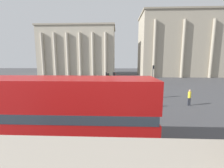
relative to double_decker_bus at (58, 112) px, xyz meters
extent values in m
cylinder|color=black|center=(3.61, 1.27, -1.78)|extent=(0.96, 0.22, 0.96)
cylinder|color=black|center=(3.61, -1.27, -1.78)|extent=(0.96, 0.22, 0.96)
cylinder|color=black|center=(-3.61, 1.27, -1.78)|extent=(0.96, 0.22, 0.96)
cube|color=#B71414|center=(0.00, 0.00, -0.96)|extent=(10.02, 2.55, 1.65)
cube|color=#2D3842|center=(0.00, 0.00, 0.09)|extent=(9.82, 2.57, 0.45)
cube|color=#B71414|center=(0.00, 0.00, 1.07)|extent=(10.02, 2.55, 1.50)
cube|color=#B2A893|center=(-11.00, 46.91, 5.83)|extent=(25.43, 11.32, 16.18)
cube|color=#A39984|center=(-11.00, 46.91, 14.17)|extent=(26.03, 11.92, 0.50)
cylinder|color=#B2A893|center=(-21.18, 40.79, 4.61)|extent=(0.90, 0.90, 13.75)
cylinder|color=#B2A893|center=(-17.11, 40.79, 4.61)|extent=(0.90, 0.90, 13.75)
cylinder|color=#B2A893|center=(-13.04, 40.79, 4.61)|extent=(0.90, 0.90, 13.75)
cylinder|color=#B2A893|center=(-8.97, 40.79, 4.61)|extent=(0.90, 0.90, 13.75)
cylinder|color=#B2A893|center=(-4.90, 40.79, 4.61)|extent=(0.90, 0.90, 13.75)
cylinder|color=#B2A893|center=(-0.83, 40.79, 4.61)|extent=(0.90, 0.90, 13.75)
cube|color=#A39984|center=(26.17, 44.91, 7.53)|extent=(30.94, 13.04, 19.58)
cube|color=gray|center=(26.17, 44.91, 17.56)|extent=(31.54, 13.64, 0.50)
cylinder|color=#A39984|center=(13.79, 37.94, 6.06)|extent=(0.90, 0.90, 16.64)
cylinder|color=#A39984|center=(22.04, 37.94, 6.06)|extent=(0.90, 0.90, 16.64)
cylinder|color=#A39984|center=(30.29, 37.94, 6.06)|extent=(0.90, 0.90, 16.64)
cylinder|color=black|center=(2.01, 6.75, -0.33)|extent=(0.12, 0.12, 3.87)
cube|color=black|center=(2.19, 6.75, 1.15)|extent=(0.20, 0.24, 0.70)
sphere|color=green|center=(2.30, 6.75, 1.30)|extent=(0.14, 0.14, 0.14)
cylinder|color=black|center=(2.44, 14.21, -0.56)|extent=(0.12, 0.12, 3.40)
cube|color=black|center=(2.62, 14.21, 0.69)|extent=(0.20, 0.24, 0.70)
sphere|color=red|center=(2.73, 14.21, 0.84)|extent=(0.14, 0.14, 0.14)
cylinder|color=black|center=(10.08, 22.90, -0.19)|extent=(0.12, 0.12, 4.14)
cube|color=black|center=(10.26, 22.90, 1.43)|extent=(0.20, 0.24, 0.70)
sphere|color=green|center=(10.37, 22.90, 1.58)|extent=(0.14, 0.14, 0.14)
cylinder|color=black|center=(0.82, 10.94, -1.96)|extent=(0.60, 0.18, 0.60)
cylinder|color=black|center=(0.82, 9.19, -1.96)|extent=(0.60, 0.18, 0.60)
cylinder|color=black|center=(-1.98, 10.94, -1.96)|extent=(0.60, 0.18, 0.60)
cylinder|color=black|center=(-1.98, 9.19, -1.96)|extent=(0.60, 0.18, 0.60)
cube|color=#19234C|center=(-0.58, 10.07, -1.69)|extent=(4.20, 1.75, 0.55)
cube|color=#2D3842|center=(-0.78, 10.07, -1.16)|extent=(1.89, 1.61, 0.50)
cylinder|color=#282B33|center=(8.89, 12.70, -1.83)|extent=(0.14, 0.14, 0.87)
cylinder|color=#282B33|center=(9.07, 12.70, -1.83)|extent=(0.14, 0.14, 0.87)
cylinder|color=#284799|center=(8.98, 12.70, -1.04)|extent=(0.32, 0.32, 0.69)
sphere|color=tan|center=(8.98, 12.70, -0.58)|extent=(0.24, 0.24, 0.24)
cylinder|color=#282B33|center=(-1.67, 26.99, -1.84)|extent=(0.14, 0.14, 0.85)
cylinder|color=#282B33|center=(-1.49, 26.99, -1.84)|extent=(0.14, 0.14, 0.85)
cylinder|color=#B22323|center=(-1.58, 26.99, -1.08)|extent=(0.32, 0.32, 0.67)
sphere|color=tan|center=(-1.58, 26.99, -0.62)|extent=(0.23, 0.23, 0.23)
cylinder|color=#282B33|center=(10.98, 9.13, -1.83)|extent=(0.14, 0.14, 0.87)
cylinder|color=#282B33|center=(11.16, 9.13, -1.83)|extent=(0.14, 0.14, 0.87)
cylinder|color=yellow|center=(11.07, 9.13, -1.05)|extent=(0.32, 0.32, 0.69)
sphere|color=tan|center=(11.07, 9.13, -0.58)|extent=(0.24, 0.24, 0.24)
camera|label=1|loc=(3.13, -7.39, 2.66)|focal=24.00mm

